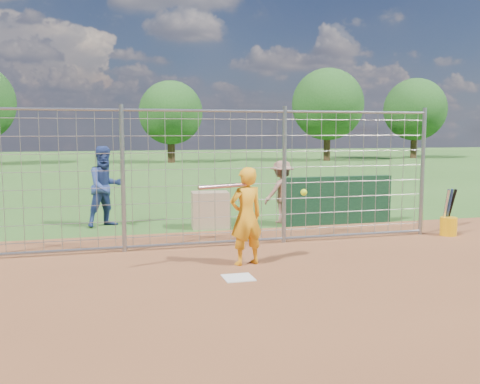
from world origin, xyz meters
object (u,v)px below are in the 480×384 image
object	(u,v)px
equipment_bin	(210,210)
batter	(246,216)
bystander_a	(106,186)
bystander_c	(282,192)
bucket_with_bats	(448,224)

from	to	relation	value
equipment_bin	batter	bearing A→B (deg)	-86.29
batter	bystander_a	bearing A→B (deg)	-77.68
bystander_c	bucket_with_bats	world-z (taller)	bystander_c
batter	equipment_bin	size ratio (longest dim) A/B	1.97
batter	bystander_c	distance (m)	4.04
batter	bystander_c	xyz separation A→B (m)	(1.89, 3.57, -0.06)
bystander_a	equipment_bin	bearing A→B (deg)	-45.15
bystander_c	equipment_bin	world-z (taller)	bystander_c
equipment_bin	bucket_with_bats	world-z (taller)	bucket_with_bats
batter	bucket_with_bats	world-z (taller)	batter
batter	bystander_a	size ratio (longest dim) A/B	0.87
bystander_a	bystander_c	xyz separation A→B (m)	(3.97, -0.58, -0.17)
batter	bucket_with_bats	bearing A→B (deg)	-179.77
bystander_c	equipment_bin	distance (m)	1.80
bystander_c	batter	bearing A→B (deg)	42.87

